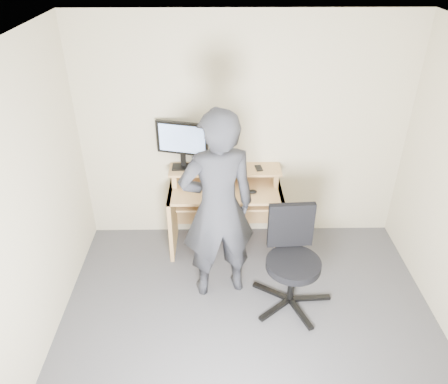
{
  "coord_description": "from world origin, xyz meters",
  "views": [
    {
      "loc": [
        -0.27,
        -2.53,
        3.13
      ],
      "look_at": [
        -0.22,
        1.05,
        0.95
      ],
      "focal_mm": 35.0,
      "sensor_mm": 36.0,
      "label": 1
    }
  ],
  "objects_px": {
    "person": "(218,208)",
    "office_chair": "(292,255)",
    "desk": "(225,201)",
    "monitor": "(182,141)"
  },
  "relations": [
    {
      "from": "monitor",
      "to": "office_chair",
      "type": "xyz_separation_m",
      "value": [
        1.05,
        -1.01,
        -0.69
      ]
    },
    {
      "from": "desk",
      "to": "monitor",
      "type": "bearing_deg",
      "value": 168.03
    },
    {
      "from": "office_chair",
      "to": "monitor",
      "type": "bearing_deg",
      "value": 132.74
    },
    {
      "from": "monitor",
      "to": "person",
      "type": "distance_m",
      "value": 0.98
    },
    {
      "from": "person",
      "to": "office_chair",
      "type": "bearing_deg",
      "value": 154.54
    },
    {
      "from": "desk",
      "to": "office_chair",
      "type": "distance_m",
      "value": 1.1
    },
    {
      "from": "desk",
      "to": "monitor",
      "type": "height_order",
      "value": "monitor"
    },
    {
      "from": "office_chair",
      "to": "person",
      "type": "relative_size",
      "value": 0.51
    },
    {
      "from": "person",
      "to": "monitor",
      "type": "bearing_deg",
      "value": -80.23
    },
    {
      "from": "monitor",
      "to": "office_chair",
      "type": "height_order",
      "value": "monitor"
    }
  ]
}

